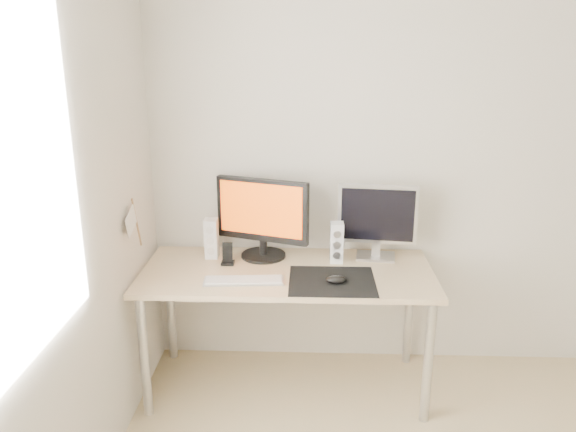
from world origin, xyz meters
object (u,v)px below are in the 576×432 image
object	(u,v)px
desk	(287,283)
mouse	(336,280)
phone_dock	(228,258)
speaker_right	(337,242)
main_monitor	(262,215)
keyboard	(244,280)
speaker_left	(212,238)
second_monitor	(377,218)

from	to	relation	value
desk	mouse	bearing A→B (deg)	-33.63
phone_dock	desk	bearing A→B (deg)	-12.32
desk	speaker_right	xyz separation A→B (m)	(0.28, 0.14, 0.19)
desk	main_monitor	world-z (taller)	main_monitor
mouse	keyboard	distance (m)	0.48
speaker_left	phone_dock	world-z (taller)	speaker_left
keyboard	speaker_right	bearing A→B (deg)	31.67
desk	phone_dock	distance (m)	0.36
main_monitor	second_monitor	distance (m)	0.66
desk	second_monitor	xyz separation A→B (m)	(0.51, 0.21, 0.32)
keyboard	mouse	bearing A→B (deg)	-0.78
main_monitor	speaker_left	distance (m)	0.33
speaker_right	phone_dock	bearing A→B (deg)	-174.07
second_monitor	speaker_right	world-z (taller)	second_monitor
speaker_left	phone_dock	size ratio (longest dim) A/B	1.78
second_monitor	phone_dock	world-z (taller)	second_monitor
mouse	keyboard	size ratio (longest dim) A/B	0.25
mouse	desk	distance (m)	0.33
second_monitor	speaker_right	bearing A→B (deg)	-163.26
mouse	phone_dock	bearing A→B (deg)	157.54
mouse	speaker_right	size ratio (longest dim) A/B	0.47
second_monitor	phone_dock	xyz separation A→B (m)	(-0.84, -0.13, -0.20)
main_monitor	keyboard	xyz separation A→B (m)	(-0.07, -0.36, -0.25)
desk	second_monitor	bearing A→B (deg)	22.22
main_monitor	second_monitor	bearing A→B (deg)	1.31
desk	second_monitor	distance (m)	0.63
second_monitor	keyboard	size ratio (longest dim) A/B	1.06
mouse	speaker_right	distance (m)	0.33
second_monitor	main_monitor	bearing A→B (deg)	-178.69
phone_dock	main_monitor	bearing A→B (deg)	32.09
desk	speaker_left	bearing A→B (deg)	158.00
second_monitor	mouse	bearing A→B (deg)	-122.79
mouse	main_monitor	bearing A→B (deg)	138.27
main_monitor	keyboard	world-z (taller)	main_monitor
main_monitor	speaker_right	distance (m)	0.45
mouse	speaker_left	bearing A→B (deg)	153.40
keyboard	main_monitor	bearing A→B (deg)	79.00
speaker_right	phone_dock	xyz separation A→B (m)	(-0.61, -0.06, -0.08)
mouse	phone_dock	xyz separation A→B (m)	(-0.60, 0.25, 0.02)
main_monitor	second_monitor	world-z (taller)	main_monitor
second_monitor	speaker_left	xyz separation A→B (m)	(-0.95, -0.03, -0.13)
second_monitor	speaker_left	world-z (taller)	second_monitor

